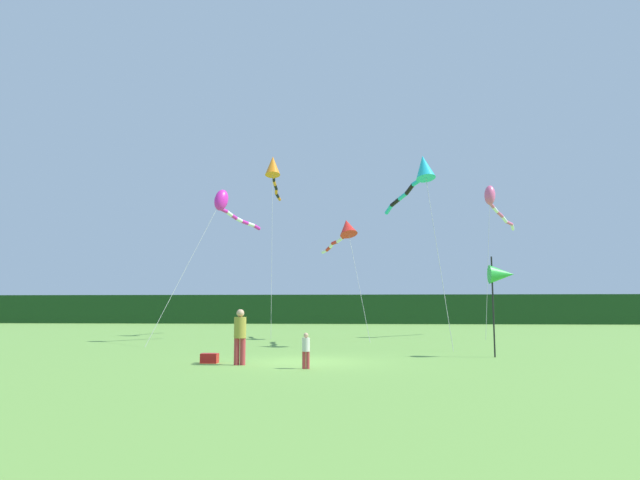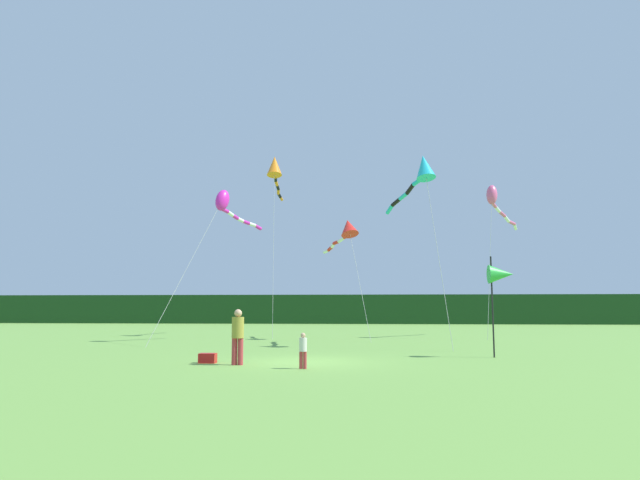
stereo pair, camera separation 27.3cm
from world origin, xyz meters
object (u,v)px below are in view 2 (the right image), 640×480
person_child (303,349)px  kite_magenta (226,204)px  person_adult (238,334)px  kite_red (347,229)px  kite_orange (275,169)px  kite_rainbow (495,201)px  cooler_box (208,358)px  kite_cyan (421,171)px  banner_flag_pole (501,275)px

person_child → kite_magenta: bearing=114.6°
person_adult → kite_red: 15.45m
kite_orange → kite_rainbow: size_ratio=1.26×
cooler_box → kite_rainbow: size_ratio=0.06×
kite_red → kite_cyan: kite_cyan is taller
person_child → kite_orange: size_ratio=0.09×
banner_flag_pole → person_child: bearing=-147.4°
person_adult → banner_flag_pole: size_ratio=0.47×
person_adult → kite_rainbow: (12.04, 16.98, 7.36)m
kite_red → kite_rainbow: size_ratio=0.76×
person_adult → kite_cyan: size_ratio=0.19×
banner_flag_pole → kite_red: size_ratio=0.53×
cooler_box → kite_magenta: (-2.41, 11.11, 7.24)m
person_adult → kite_cyan: 12.94m
person_child → cooler_box: 3.65m
kite_magenta → banner_flag_pole: bearing=-32.9°
person_child → kite_magenta: 15.38m
person_adult → banner_flag_pole: bearing=20.9°
kite_magenta → kite_rainbow: size_ratio=0.89×
person_adult → kite_red: kite_red is taller
person_child → kite_red: 16.18m
cooler_box → kite_orange: bearing=92.5°
kite_magenta → kite_orange: kite_orange is taller
kite_cyan → kite_rainbow: (5.32, 8.61, 0.13)m
cooler_box → kite_magenta: size_ratio=0.07×
kite_cyan → kite_orange: size_ratio=0.77×
banner_flag_pole → kite_red: (-6.12, 10.73, 3.29)m
kite_red → kite_cyan: (3.76, -5.83, 1.92)m
kite_orange → kite_red: bearing=-34.8°
person_child → kite_cyan: bearing=64.1°
person_child → banner_flag_pole: size_ratio=0.29×
kite_red → kite_orange: 7.44m
cooler_box → kite_cyan: 13.71m
person_child → kite_red: (0.76, 15.12, 5.71)m
person_child → kite_cyan: 12.84m
person_child → banner_flag_pole: bearing=32.6°
person_adult → banner_flag_pole: (9.09, 3.47, 2.03)m
cooler_box → kite_cyan: bearing=45.1°
kite_cyan → kite_orange: bearing=133.1°
cooler_box → kite_rainbow: kite_rainbow is taller
banner_flag_pole → kite_cyan: (-2.36, 4.89, 5.21)m
kite_magenta → kite_orange: size_ratio=0.71×
kite_red → banner_flag_pole: bearing=-60.3°
person_child → kite_cyan: size_ratio=0.12×
kite_red → kite_cyan: 7.20m
person_child → cooler_box: bearing=156.7°
kite_magenta → kite_cyan: (10.25, -3.25, 0.81)m
person_adult → person_child: bearing=-22.7°
kite_magenta → kite_cyan: 10.79m
kite_red → kite_magenta: bearing=-158.3°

